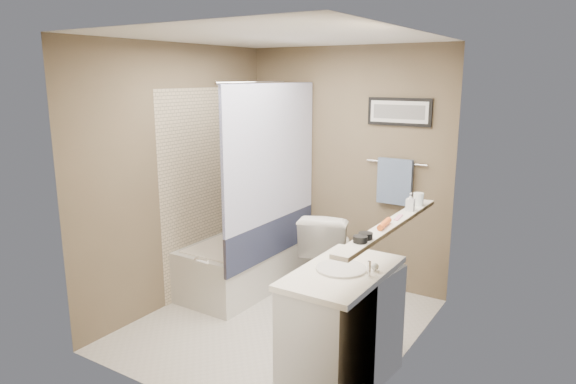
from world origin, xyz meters
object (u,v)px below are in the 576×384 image
Objects in this scene: candle_bowl_near at (360,239)px; candle_bowl_far at (366,236)px; hair_brush_front at (384,224)px; soap_bottle at (410,202)px; bathtub at (247,262)px; vanity at (342,330)px; toilet at (328,250)px; glass_jar at (418,199)px.

candle_bowl_far is at bearing 90.00° from candle_bowl_near.
hair_brush_front is 0.51m from soap_bottle.
bathtub is 1.92m from vanity.
bathtub is 0.84m from toilet.
hair_brush_front reaches higher than candle_bowl_far.
candle_bowl_near is 1.00× the size of candle_bowl_far.
candle_bowl_far is at bearing -90.00° from glass_jar.
hair_brush_front is 2.20× the size of glass_jar.
soap_bottle is (0.00, 0.51, 0.05)m from hair_brush_front.
vanity is 10.00× the size of candle_bowl_far.
soap_bottle is at bearing -8.86° from bathtub.
soap_bottle is (1.03, -0.65, 0.77)m from toilet.
glass_jar reaches higher than candle_bowl_far.
vanity is 9.00× the size of glass_jar.
vanity is at bearing -32.13° from bathtub.
bathtub is 11.09× the size of soap_bottle.
glass_jar reaches higher than candle_bowl_near.
soap_bottle reaches higher than toilet.
soap_bottle is (0.00, -0.19, 0.02)m from glass_jar.
candle_bowl_near is 0.08m from candle_bowl_far.
hair_brush_front is (1.03, -1.17, 0.72)m from toilet.
toilet is 9.20× the size of candle_bowl_far.
bathtub is at bearing 175.97° from glass_jar.
glass_jar is 0.74× the size of soap_bottle.
glass_jar reaches higher than bathtub.
bathtub is 16.67× the size of candle_bowl_far.
vanity is at bearing 104.24° from toilet.
candle_bowl_far is 1.01m from glass_jar.
toilet reaches higher than vanity.
bathtub is at bearing 7.33° from toilet.
soap_bottle reaches higher than glass_jar.
candle_bowl_near is 0.39m from hair_brush_front.
vanity is 10.00× the size of candle_bowl_near.
candle_bowl_near is 0.67× the size of soap_bottle.
candle_bowl_far is 0.67× the size of soap_bottle.
vanity is at bearing -101.36° from glass_jar.
candle_bowl_near reaches higher than bathtub.
soap_bottle reaches higher than vanity.
hair_brush_front is at bearing -90.00° from glass_jar.
vanity is at bearing 138.16° from candle_bowl_near.
hair_brush_front is at bearing -90.00° from soap_bottle.
hair_brush_front is (1.79, -0.82, 0.89)m from bathtub.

